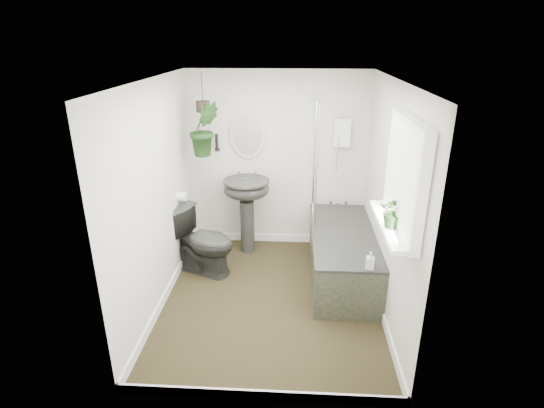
{
  "coord_description": "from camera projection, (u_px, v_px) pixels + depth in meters",
  "views": [
    {
      "loc": [
        0.24,
        -3.9,
        2.67
      ],
      "look_at": [
        0.0,
        0.15,
        1.05
      ],
      "focal_mm": 28.0,
      "sensor_mm": 36.0,
      "label": 1
    }
  ],
  "objects": [
    {
      "name": "soap_bottle",
      "position": [
        370.0,
        260.0,
        4.05
      ],
      "size": [
        0.09,
        0.09,
        0.18
      ],
      "primitive_type": "imported",
      "rotation": [
        0.0,
        0.0,
        -0.16
      ],
      "color": "black",
      "rests_on": "bathtub"
    },
    {
      "name": "window_blinds",
      "position": [
        399.0,
        176.0,
        3.3
      ],
      "size": [
        0.01,
        0.86,
        0.76
      ],
      "primitive_type": "cube",
      "color": "white",
      "rests_on": "wall_right"
    },
    {
      "name": "window_sill",
      "position": [
        390.0,
        225.0,
        3.46
      ],
      "size": [
        0.18,
        1.0,
        0.04
      ],
      "primitive_type": "cube",
      "color": "white",
      "rests_on": "wall_right"
    },
    {
      "name": "wall_left",
      "position": [
        156.0,
        198.0,
        4.26
      ],
      "size": [
        0.02,
        2.8,
        2.3
      ],
      "primitive_type": "cube",
      "color": "#F0E4CF",
      "rests_on": "ground"
    },
    {
      "name": "wall_right",
      "position": [
        390.0,
        203.0,
        4.13
      ],
      "size": [
        0.02,
        2.8,
        2.3
      ],
      "primitive_type": "cube",
      "color": "#F0E4CF",
      "rests_on": "ground"
    },
    {
      "name": "toilet",
      "position": [
        203.0,
        241.0,
        5.03
      ],
      "size": [
        0.9,
        0.72,
        0.8
      ],
      "primitive_type": "imported",
      "rotation": [
        0.0,
        0.0,
        1.17
      ],
      "color": "#282926",
      "rests_on": "floor"
    },
    {
      "name": "ceiling",
      "position": [
        271.0,
        79.0,
        3.77
      ],
      "size": [
        2.3,
        2.8,
        0.02
      ],
      "primitive_type": "cube",
      "color": "white",
      "rests_on": "ground"
    },
    {
      "name": "pedestal_sink",
      "position": [
        247.0,
        216.0,
        5.48
      ],
      "size": [
        0.64,
        0.56,
        0.99
      ],
      "primitive_type": null,
      "rotation": [
        0.0,
        0.0,
        0.11
      ],
      "color": "#282926",
      "rests_on": "floor"
    },
    {
      "name": "wall_front",
      "position": [
        258.0,
        275.0,
        2.89
      ],
      "size": [
        2.3,
        0.02,
        2.3
      ],
      "primitive_type": "cube",
      "color": "#F0E4CF",
      "rests_on": "ground"
    },
    {
      "name": "oval_mirror",
      "position": [
        248.0,
        135.0,
        5.36
      ],
      "size": [
        0.46,
        0.03,
        0.62
      ],
      "primitive_type": "ellipsoid",
      "color": "beige",
      "rests_on": "wall_back"
    },
    {
      "name": "bath_screen",
      "position": [
        316.0,
        161.0,
        5.04
      ],
      "size": [
        0.04,
        0.72,
        1.4
      ],
      "primitive_type": null,
      "color": "silver",
      "rests_on": "bathtub"
    },
    {
      "name": "toilet_roll_holder",
      "position": [
        182.0,
        197.0,
        5.0
      ],
      "size": [
        0.11,
        0.11,
        0.11
      ],
      "primitive_type": "cylinder",
      "rotation": [
        0.0,
        1.57,
        0.0
      ],
      "color": "white",
      "rests_on": "wall_left"
    },
    {
      "name": "wall_sconce",
      "position": [
        217.0,
        142.0,
        5.41
      ],
      "size": [
        0.04,
        0.04,
        0.22
      ],
      "primitive_type": "cylinder",
      "color": "black",
      "rests_on": "wall_back"
    },
    {
      "name": "bathtub",
      "position": [
        342.0,
        255.0,
        4.93
      ],
      "size": [
        0.72,
        1.72,
        0.58
      ],
      "primitive_type": null,
      "color": "#282926",
      "rests_on": "floor"
    },
    {
      "name": "shower_box",
      "position": [
        342.0,
        132.0,
        5.25
      ],
      "size": [
        0.2,
        0.1,
        0.35
      ],
      "primitive_type": "cube",
      "color": "white",
      "rests_on": "wall_back"
    },
    {
      "name": "hanging_pot",
      "position": [
        203.0,
        106.0,
        4.84
      ],
      "size": [
        0.16,
        0.16,
        0.12
      ],
      "primitive_type": "cylinder",
      "color": "black",
      "rests_on": "ceiling"
    },
    {
      "name": "wall_back",
      "position": [
        278.0,
        161.0,
        5.5
      ],
      "size": [
        2.3,
        0.02,
        2.3
      ],
      "primitive_type": "cube",
      "color": "#F0E4CF",
      "rests_on": "ground"
    },
    {
      "name": "skirting",
      "position": [
        271.0,
        294.0,
        4.6
      ],
      "size": [
        2.3,
        2.8,
        0.1
      ],
      "primitive_type": "cube",
      "color": "white",
      "rests_on": "floor"
    },
    {
      "name": "sill_plant",
      "position": [
        395.0,
        212.0,
        3.33
      ],
      "size": [
        0.28,
        0.26,
        0.26
      ],
      "primitive_type": "imported",
      "rotation": [
        0.0,
        0.0,
        -0.26
      ],
      "color": "black",
      "rests_on": "window_sill"
    },
    {
      "name": "floor",
      "position": [
        271.0,
        299.0,
        4.63
      ],
      "size": [
        2.3,
        2.8,
        0.02
      ],
      "primitive_type": "cube",
      "color": "#2C2911",
      "rests_on": "ground"
    },
    {
      "name": "window_recess",
      "position": [
        405.0,
        176.0,
        3.3
      ],
      "size": [
        0.08,
        1.0,
        0.9
      ],
      "primitive_type": "cube",
      "color": "white",
      "rests_on": "wall_right"
    },
    {
      "name": "hanging_plant",
      "position": [
        204.0,
        129.0,
        4.94
      ],
      "size": [
        0.43,
        0.39,
        0.64
      ],
      "primitive_type": "imported",
      "rotation": [
        0.0,
        0.0,
        0.37
      ],
      "color": "black",
      "rests_on": "ceiling"
    }
  ]
}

